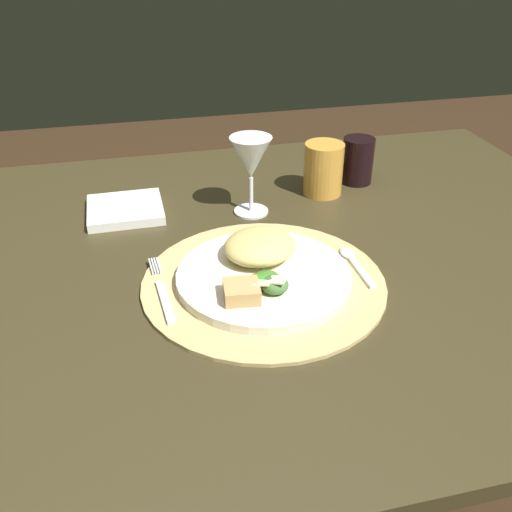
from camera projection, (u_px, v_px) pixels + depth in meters
dining_table at (236, 328)px, 1.00m from camera, size 1.41×0.96×0.72m
placemat at (264, 282)px, 0.85m from camera, size 0.37×0.37×0.01m
dinner_plate at (264, 277)px, 0.85m from camera, size 0.26×0.26×0.01m
pasta_serving at (259, 246)px, 0.87m from camera, size 0.15×0.15×0.04m
salad_greens at (268, 282)px, 0.80m from camera, size 0.07×0.07×0.03m
bread_piece at (242, 292)px, 0.78m from camera, size 0.05×0.05×0.02m
fork at (162, 292)px, 0.82m from camera, size 0.03×0.17×0.00m
spoon at (353, 260)px, 0.90m from camera, size 0.02×0.12×0.01m
napkin at (125, 210)px, 1.05m from camera, size 0.14×0.13×0.02m
wine_glass at (251, 160)px, 1.00m from camera, size 0.08×0.08×0.15m
amber_tumbler at (323, 169)px, 1.10m from camera, size 0.08×0.08×0.10m
dark_tumbler at (358, 160)px, 1.15m from camera, size 0.06×0.06×0.09m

